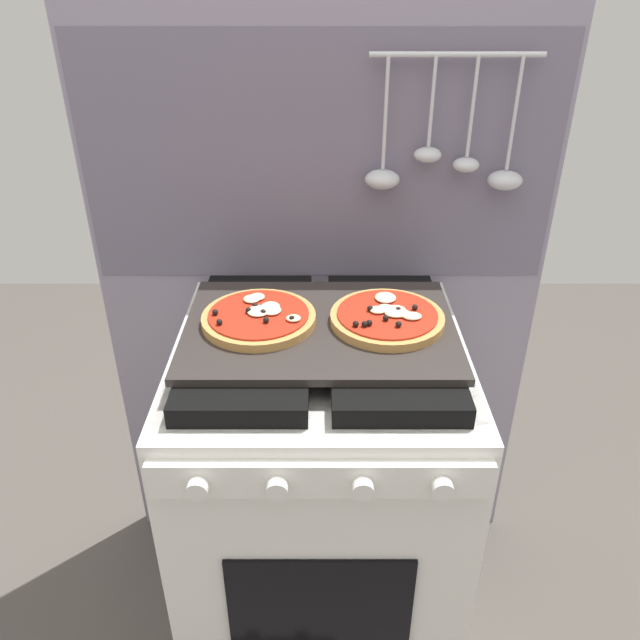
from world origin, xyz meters
name	(u,v)px	position (x,y,z in m)	size (l,w,h in m)	color
ground_plane	(320,613)	(0.00, 0.00, 0.00)	(4.00, 4.00, 0.00)	#4C4742
kitchen_backsplash	(322,301)	(0.00, 0.33, 0.79)	(1.10, 0.09, 1.55)	gray
stove	(320,494)	(0.00, 0.00, 0.45)	(0.60, 0.64, 0.90)	white
baking_tray	(320,328)	(0.00, 0.00, 0.91)	(0.54, 0.38, 0.02)	#2D2826
pizza_left	(259,317)	(-0.12, 0.01, 0.93)	(0.23, 0.23, 0.03)	#C18947
pizza_right	(388,317)	(0.14, 0.01, 0.93)	(0.23, 0.23, 0.03)	#C18947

